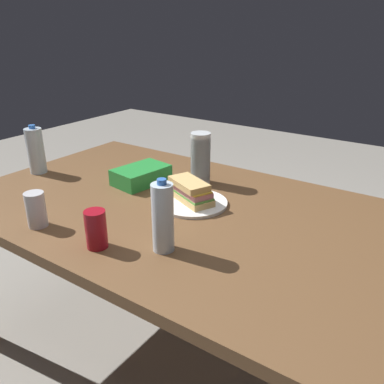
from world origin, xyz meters
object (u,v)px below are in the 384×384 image
(chip_bag, at_px, (141,175))
(water_bottle_tall, at_px, (36,151))
(dining_table, at_px, (186,227))
(plastic_cup_stack, at_px, (201,158))
(sandwich, at_px, (191,191))
(soda_can_red, at_px, (96,229))
(soda_can_silver, at_px, (36,210))
(water_bottle_spare, at_px, (163,217))
(paper_plate, at_px, (192,203))

(chip_bag, relative_size, water_bottle_tall, 1.03)
(dining_table, height_order, plastic_cup_stack, plastic_cup_stack)
(sandwich, relative_size, chip_bag, 0.89)
(soda_can_red, distance_m, soda_can_silver, 0.27)
(chip_bag, bearing_deg, dining_table, 80.17)
(sandwich, relative_size, water_bottle_spare, 0.89)
(paper_plate, height_order, water_bottle_tall, water_bottle_tall)
(water_bottle_spare, bearing_deg, paper_plate, -70.17)
(soda_can_silver, bearing_deg, plastic_cup_stack, -110.10)
(dining_table, xyz_separation_m, chip_bag, (0.31, -0.11, 0.11))
(dining_table, distance_m, soda_can_silver, 0.54)
(paper_plate, bearing_deg, water_bottle_spare, 109.83)
(sandwich, bearing_deg, soda_can_red, 82.24)
(plastic_cup_stack, bearing_deg, water_bottle_tall, 24.47)
(soda_can_red, bearing_deg, water_bottle_spare, -149.91)
(soda_can_red, distance_m, chip_bag, 0.54)
(chip_bag, distance_m, plastic_cup_stack, 0.27)
(paper_plate, distance_m, plastic_cup_stack, 0.25)
(paper_plate, relative_size, plastic_cup_stack, 1.19)
(soda_can_silver, bearing_deg, sandwich, -126.58)
(paper_plate, bearing_deg, plastic_cup_stack, -64.77)
(sandwich, xyz_separation_m, soda_can_red, (0.06, 0.43, 0.01))
(water_bottle_tall, xyz_separation_m, water_bottle_spare, (-0.90, 0.21, 0.00))
(paper_plate, relative_size, sandwich, 1.28)
(soda_can_red, relative_size, plastic_cup_stack, 0.55)
(soda_can_silver, bearing_deg, paper_plate, -126.92)
(paper_plate, relative_size, water_bottle_spare, 1.14)
(water_bottle_tall, bearing_deg, sandwich, -172.00)
(dining_table, relative_size, water_bottle_spare, 7.67)
(water_bottle_tall, relative_size, soda_can_silver, 1.83)
(sandwich, bearing_deg, water_bottle_spare, 110.49)
(water_bottle_tall, distance_m, plastic_cup_stack, 0.76)
(water_bottle_tall, bearing_deg, water_bottle_spare, 166.76)
(paper_plate, bearing_deg, sandwich, 2.36)
(water_bottle_spare, bearing_deg, plastic_cup_stack, -68.03)
(paper_plate, relative_size, soda_can_silver, 2.15)
(dining_table, bearing_deg, plastic_cup_stack, -68.04)
(water_bottle_spare, bearing_deg, soda_can_silver, 15.01)
(soda_can_red, bearing_deg, dining_table, -100.03)
(sandwich, bearing_deg, plastic_cup_stack, -65.75)
(sandwich, height_order, chip_bag, sandwich)
(soda_can_red, relative_size, water_bottle_spare, 0.53)
(paper_plate, xyz_separation_m, water_bottle_spare, (-0.12, 0.32, 0.10))
(dining_table, distance_m, paper_plate, 0.10)
(water_bottle_tall, distance_m, water_bottle_spare, 0.93)
(water_bottle_tall, xyz_separation_m, plastic_cup_stack, (-0.69, -0.31, 0.01))
(dining_table, relative_size, soda_can_red, 14.51)
(paper_plate, height_order, sandwich, sandwich)
(dining_table, height_order, water_bottle_tall, water_bottle_tall)
(paper_plate, distance_m, sandwich, 0.05)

